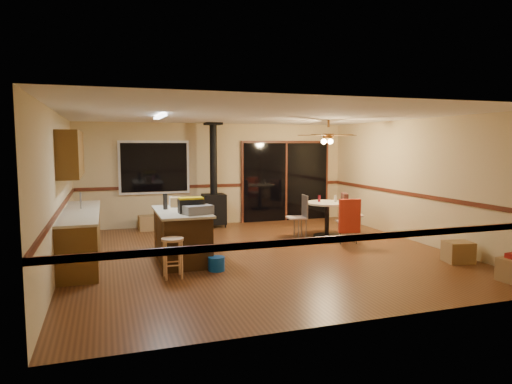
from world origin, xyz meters
name	(u,v)px	position (x,y,z in m)	size (l,w,h in m)	color
floor	(261,254)	(0.00, 0.00, 0.00)	(7.00, 7.00, 0.00)	#5B3219
ceiling	(261,115)	(0.00, 0.00, 2.60)	(7.00, 7.00, 0.00)	silver
wall_back	(217,174)	(0.00, 3.50, 1.30)	(7.00, 7.00, 0.00)	tan
wall_front	(361,212)	(0.00, -3.50, 1.30)	(7.00, 7.00, 0.00)	tan
wall_left	(58,192)	(-3.50, 0.00, 1.30)	(7.00, 7.00, 0.00)	tan
wall_right	(418,181)	(3.50, 0.00, 1.30)	(7.00, 7.00, 0.00)	tan
chair_rail	(261,202)	(0.00, 0.00, 1.00)	(7.00, 7.00, 0.08)	#502214
window	(154,167)	(-1.60, 3.45, 1.50)	(1.72, 0.10, 1.32)	black
sliding_door	(286,182)	(1.90, 3.45, 1.05)	(2.52, 0.10, 2.10)	black
lower_cabinets	(81,237)	(-3.20, 0.50, 0.43)	(0.60, 3.00, 0.86)	brown
countertop	(80,212)	(-3.20, 0.50, 0.88)	(0.64, 3.04, 0.04)	beige
upper_cabinets	(71,154)	(-3.33, 0.70, 1.90)	(0.35, 2.00, 0.80)	brown
kitchen_island	(182,235)	(-1.50, 0.00, 0.45)	(0.88, 1.68, 0.90)	#331E0C
wood_stove	(214,198)	(-0.20, 3.05, 0.73)	(0.55, 0.50, 2.52)	black
ceiling_fan	(328,138)	(1.94, 1.08, 2.21)	(0.24, 0.24, 0.55)	brown
fluorescent_strip	(160,117)	(-1.80, 0.30, 2.56)	(0.10, 1.20, 0.04)	white
toolbox_grey	(198,210)	(-1.30, -0.52, 0.97)	(0.47, 0.26, 0.15)	slate
toolbox_black	(191,206)	(-1.38, -0.33, 1.02)	(0.42, 0.22, 0.23)	black
toolbox_yellow_lid	(191,198)	(-1.38, -0.33, 1.15)	(0.41, 0.21, 0.03)	gold
box_on_island	(176,202)	(-1.52, 0.53, 0.99)	(0.20, 0.27, 0.18)	olive
bottle_dark	(165,202)	(-1.75, 0.23, 1.04)	(0.08, 0.08, 0.28)	black
bottle_pink	(190,204)	(-1.31, 0.13, 1.00)	(0.06, 0.06, 0.20)	#D84C8C
bottle_white	(171,201)	(-1.60, 0.62, 0.99)	(0.06, 0.06, 0.19)	white
bar_stool	(173,258)	(-1.80, -1.04, 0.31)	(0.34, 0.34, 0.63)	tan
blue_bucket	(216,264)	(-1.07, -0.86, 0.11)	(0.28, 0.28, 0.23)	blue
dining_table	(327,213)	(1.94, 1.08, 0.53)	(0.95, 0.95, 0.78)	black
glass_red	(319,198)	(1.79, 1.18, 0.86)	(0.06, 0.06, 0.15)	#590C14
glass_cream	(336,199)	(2.12, 1.03, 0.85)	(0.06, 0.06, 0.15)	beige
chair_left	(301,211)	(1.34, 1.17, 0.59)	(0.45, 0.45, 0.51)	tan
chair_near	(349,216)	(1.99, 0.20, 0.60)	(0.52, 0.55, 0.70)	tan
chair_right	(345,209)	(2.46, 1.19, 0.60)	(0.57, 0.55, 0.70)	tan
box_under_window	(148,223)	(-1.81, 3.10, 0.18)	(0.45, 0.36, 0.36)	olive
box_corner_b	(458,252)	(3.10, -1.67, 0.18)	(0.45, 0.39, 0.37)	olive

